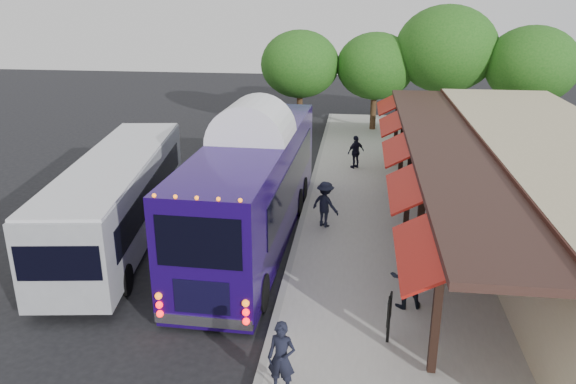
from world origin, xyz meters
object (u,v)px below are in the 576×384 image
at_px(ped_b, 407,276).
at_px(ped_c, 356,152).
at_px(city_bus, 119,195).
at_px(ped_d, 325,204).
at_px(ped_a, 282,358).
at_px(sign_board, 389,312).
at_px(coach_bus, 253,182).

bearing_deg(ped_b, ped_c, -95.29).
bearing_deg(ped_c, city_bus, 10.36).
xyz_separation_m(ped_c, ped_d, (-0.99, -7.34, 0.05)).
height_order(city_bus, ped_b, city_bus).
xyz_separation_m(ped_b, ped_d, (-2.48, 5.22, -0.06)).
height_order(ped_b, ped_c, ped_b).
xyz_separation_m(ped_a, ped_c, (1.31, 16.36, -0.03)).
distance_m(ped_c, sign_board, 14.30).
bearing_deg(ped_b, ped_a, 41.64).
height_order(ped_c, sign_board, ped_c).
xyz_separation_m(ped_b, sign_board, (-0.52, -1.72, -0.06)).
distance_m(coach_bus, ped_a, 8.30).
height_order(ped_a, ped_c, ped_a).
distance_m(ped_b, sign_board, 1.80).
height_order(coach_bus, ped_d, coach_bus).
distance_m(city_bus, ped_a, 9.87).
xyz_separation_m(coach_bus, ped_c, (3.36, 8.39, -1.14)).
distance_m(city_bus, ped_b, 10.03).
relative_size(coach_bus, sign_board, 9.91).
bearing_deg(sign_board, coach_bus, 136.95).
bearing_deg(sign_board, ped_d, 116.32).
xyz_separation_m(coach_bus, ped_b, (4.85, -4.16, -1.04)).
height_order(city_bus, sign_board, city_bus).
bearing_deg(ped_a, ped_d, 99.08).
bearing_deg(ped_d, coach_bus, 56.52).
relative_size(coach_bus, ped_a, 7.39).
relative_size(ped_b, sign_board, 1.45).
xyz_separation_m(coach_bus, sign_board, (4.33, -5.88, -1.09)).
xyz_separation_m(city_bus, ped_a, (6.58, -7.33, -0.64)).
bearing_deg(ped_a, ped_b, 64.82).
bearing_deg(ped_d, ped_b, 147.94).
xyz_separation_m(ped_a, ped_b, (2.80, 3.81, 0.07)).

